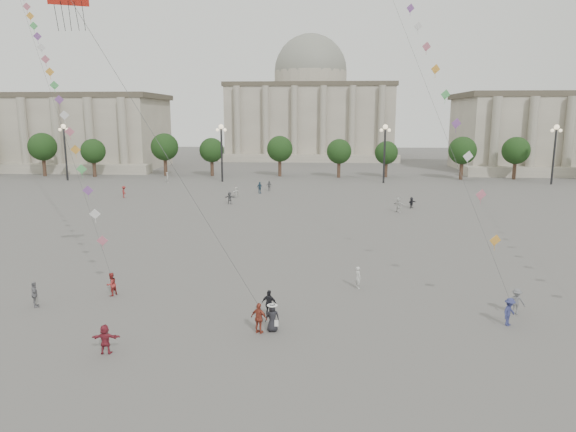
{
  "coord_description": "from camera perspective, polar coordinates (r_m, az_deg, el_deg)",
  "views": [
    {
      "loc": [
        3.59,
        -24.81,
        12.1
      ],
      "look_at": [
        1.18,
        12.0,
        4.91
      ],
      "focal_mm": 32.0,
      "sensor_mm": 36.0,
      "label": 1
    }
  ],
  "objects": [
    {
      "name": "tourist_0",
      "position": [
        29.56,
        -3.23,
        -11.27
      ],
      "size": [
        1.13,
        0.82,
        1.78
      ],
      "primitive_type": "imported",
      "rotation": [
        0.0,
        0.0,
        2.72
      ],
      "color": "brown",
      "rests_on": "ground"
    },
    {
      "name": "tourist_3",
      "position": [
        37.09,
        -26.34,
        -7.83
      ],
      "size": [
        0.82,
        1.06,
        1.68
      ],
      "primitive_type": "imported",
      "rotation": [
        0.0,
        0.0,
        2.06
      ],
      "color": "slate",
      "rests_on": "ground"
    },
    {
      "name": "hat_person",
      "position": [
        29.77,
        -1.75,
        -11.12
      ],
      "size": [
        0.9,
        0.68,
        1.69
      ],
      "color": "black",
      "rests_on": "ground"
    },
    {
      "name": "lamp_post_mid_east",
      "position": [
        95.61,
        10.71,
        8.0
      ],
      "size": [
        2.0,
        0.9,
        10.65
      ],
      "color": "#262628",
      "rests_on": "ground"
    },
    {
      "name": "lamp_post_far_east",
      "position": [
        103.56,
        27.55,
        7.17
      ],
      "size": [
        2.0,
        0.9,
        10.65
      ],
      "color": "#262628",
      "rests_on": "ground"
    },
    {
      "name": "person_crowd_7",
      "position": [
        67.08,
        12.17,
        1.23
      ],
      "size": [
        1.68,
        1.65,
        1.93
      ],
      "primitive_type": "imported",
      "rotation": [
        0.0,
        0.0,
        2.38
      ],
      "color": "silver",
      "rests_on": "ground"
    },
    {
      "name": "kite_flyer_1",
      "position": [
        33.18,
        23.38,
        -9.75
      ],
      "size": [
        1.21,
        1.22,
        1.68
      ],
      "primitive_type": "imported",
      "rotation": [
        0.0,
        0.0,
        0.8
      ],
      "color": "navy",
      "rests_on": "ground"
    },
    {
      "name": "kite_flyer_0",
      "position": [
        37.36,
        -19.04,
        -7.18
      ],
      "size": [
        0.89,
        0.97,
        1.62
      ],
      "primitive_type": "imported",
      "rotation": [
        0.0,
        0.0,
        4.27
      ],
      "color": "maroon",
      "rests_on": "ground"
    },
    {
      "name": "lamp_post_mid_west",
      "position": [
        96.73,
        -7.41,
        8.13
      ],
      "size": [
        2.0,
        0.9,
        10.65
      ],
      "color": "#262628",
      "rests_on": "ground"
    },
    {
      "name": "person_crowd_9",
      "position": [
        70.52,
        13.57,
        1.46
      ],
      "size": [
        1.31,
        1.25,
        1.49
      ],
      "primitive_type": "imported",
      "rotation": [
        0.0,
        0.0,
        0.74
      ],
      "color": "black",
      "rests_on": "ground"
    },
    {
      "name": "ground",
      "position": [
        27.83,
        -4.18,
        -14.77
      ],
      "size": [
        360.0,
        360.0,
        0.0
      ],
      "primitive_type": "plane",
      "color": "#595653",
      "rests_on": "ground"
    },
    {
      "name": "person_crowd_13",
      "position": [
        37.16,
        7.78,
        -6.78
      ],
      "size": [
        0.58,
        0.68,
        1.6
      ],
      "primitive_type": "imported",
      "rotation": [
        0.0,
        0.0,
        1.97
      ],
      "color": "silver",
      "rests_on": "ground"
    },
    {
      "name": "tourist_1",
      "position": [
        31.68,
        -2.09,
        -9.74
      ],
      "size": [
        1.1,
        0.71,
        1.74
      ],
      "primitive_type": "imported",
      "rotation": [
        0.0,
        0.0,
        2.84
      ],
      "color": "black",
      "rests_on": "ground"
    },
    {
      "name": "person_crowd_16",
      "position": [
        84.55,
        -2.12,
        3.35
      ],
      "size": [
        0.95,
        0.4,
        1.61
      ],
      "primitive_type": "imported",
      "rotation": [
        0.0,
        0.0,
        6.28
      ],
      "color": "#5C5D60",
      "rests_on": "ground"
    },
    {
      "name": "tree_row",
      "position": [
        103.09,
        1.76,
        7.3
      ],
      "size": [
        137.12,
        5.12,
        8.0
      ],
      "color": "#3A271D",
      "rests_on": "ground"
    },
    {
      "name": "person_crowd_4",
      "position": [
        78.61,
        -5.77,
        2.69
      ],
      "size": [
        0.94,
        1.48,
        1.52
      ],
      "primitive_type": "imported",
      "rotation": [
        0.0,
        0.0,
        4.33
      ],
      "color": "white",
      "rests_on": "ground"
    },
    {
      "name": "lamp_post_far_west",
      "position": [
        106.64,
        -23.58,
        7.58
      ],
      "size": [
        2.0,
        0.9,
        10.65
      ],
      "color": "#262628",
      "rests_on": "ground"
    },
    {
      "name": "person_crowd_17",
      "position": [
        81.16,
        -17.76,
        2.57
      ],
      "size": [
        1.21,
        1.32,
        1.78
      ],
      "primitive_type": "imported",
      "rotation": [
        0.0,
        0.0,
        2.2
      ],
      "color": "maroon",
      "rests_on": "ground"
    },
    {
      "name": "person_crowd_6",
      "position": [
        35.12,
        24.04,
        -8.67
      ],
      "size": [
        1.1,
        0.66,
        1.66
      ],
      "primitive_type": "imported",
      "rotation": [
        0.0,
        0.0,
        6.24
      ],
      "color": "slate",
      "rests_on": "ground"
    },
    {
      "name": "tourist_2",
      "position": [
        28.82,
        -19.64,
        -12.76
      ],
      "size": [
        1.5,
        0.6,
        1.57
      ],
      "primitive_type": "imported",
      "rotation": [
        0.0,
        0.0,
        3.24
      ],
      "color": "maroon",
      "rests_on": "ground"
    },
    {
      "name": "person_crowd_12",
      "position": [
        72.2,
        -6.49,
        2.01
      ],
      "size": [
        1.65,
        0.79,
        1.71
      ],
      "primitive_type": "imported",
      "rotation": [
        0.0,
        0.0,
        2.96
      ],
      "color": "slate",
      "rests_on": "ground"
    },
    {
      "name": "person_crowd_0",
      "position": [
        81.87,
        -3.17,
        3.17
      ],
      "size": [
        1.09,
        1.07,
        1.85
      ],
      "primitive_type": "imported",
      "rotation": [
        0.0,
        0.0,
        0.76
      ],
      "color": "#2B4962",
      "rests_on": "ground"
    },
    {
      "name": "person_crowd_10",
      "position": [
        97.71,
        -13.24,
        4.21
      ],
      "size": [
        0.72,
        0.84,
        1.95
      ],
      "primitive_type": "imported",
      "rotation": [
        0.0,
        0.0,
        2.0
      ],
      "color": "#AFAFAB",
      "rests_on": "ground"
    },
    {
      "name": "kite_train_west",
      "position": [
        59.59,
        -26.52,
        18.28
      ],
      "size": [
        27.7,
        35.46,
        57.61
      ],
      "color": "#3F3F3F",
      "rests_on": "ground"
    },
    {
      "name": "dragon_kite",
      "position": [
        33.42,
        -22.94,
        20.2
      ],
      "size": [
        6.59,
        1.96,
        20.51
      ],
      "color": "red",
      "rests_on": "ground"
    },
    {
      "name": "hall_central",
      "position": [
        154.08,
        2.47,
        11.82
      ],
      "size": [
        48.3,
        34.3,
        35.5
      ],
      "color": "gray",
      "rests_on": "ground"
    }
  ]
}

